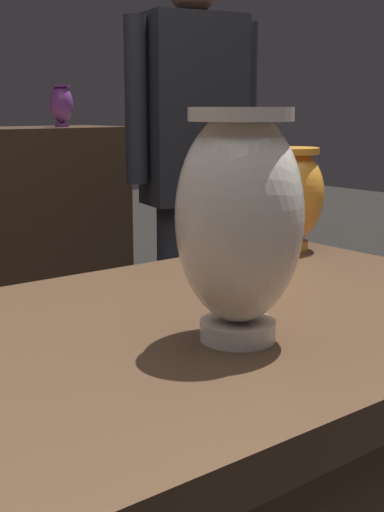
{
  "coord_description": "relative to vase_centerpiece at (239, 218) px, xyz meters",
  "views": [
    {
      "loc": [
        -0.48,
        -0.7,
        1.08
      ],
      "look_at": [
        0.03,
        -0.05,
        0.9
      ],
      "focal_mm": 48.58,
      "sensor_mm": 36.0,
      "label": 1
    }
  ],
  "objects": [
    {
      "name": "visitor_near_right",
      "position": [
        0.89,
        1.21,
        -0.04
      ],
      "size": [
        0.46,
        0.24,
        1.55
      ],
      "rotation": [
        0.0,
        0.0,
        2.93
      ],
      "color": "#232328",
      "rests_on": "ground_plane"
    },
    {
      "name": "shelf_vase_far_right",
      "position": [
        0.98,
        2.27,
        0.14
      ],
      "size": [
        0.11,
        0.11,
        0.19
      ],
      "color": "#7A388E",
      "rests_on": "back_display_shelf"
    },
    {
      "name": "vase_centerpiece",
      "position": [
        0.0,
        0.0,
        0.0
      ],
      "size": [
        0.15,
        0.15,
        0.28
      ],
      "color": "silver",
      "rests_on": "display_plinth"
    },
    {
      "name": "vase_tall_behind",
      "position": [
        0.45,
        0.34,
        -0.04
      ],
      "size": [
        0.13,
        0.13,
        0.2
      ],
      "color": "orange",
      "rests_on": "display_plinth"
    }
  ]
}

